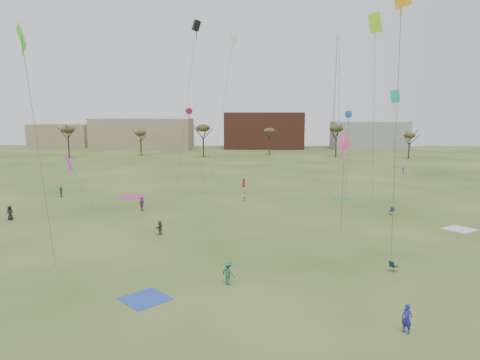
{
  "coord_description": "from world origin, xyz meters",
  "views": [
    {
      "loc": [
        1.23,
        -32.49,
        12.34
      ],
      "look_at": [
        0.0,
        12.0,
        5.5
      ],
      "focal_mm": 33.52,
      "sensor_mm": 36.0,
      "label": 1
    }
  ],
  "objects_px": {
    "flyer_near_center": "(228,273)",
    "camp_chair_center": "(393,268)",
    "radio_tower": "(336,91)",
    "camp_chair_right": "(391,213)",
    "flyer_near_right": "(407,319)"
  },
  "relations": [
    {
      "from": "camp_chair_center",
      "to": "camp_chair_right",
      "type": "height_order",
      "value": "same"
    },
    {
      "from": "flyer_near_right",
      "to": "camp_chair_center",
      "type": "height_order",
      "value": "flyer_near_right"
    },
    {
      "from": "flyer_near_right",
      "to": "flyer_near_center",
      "type": "bearing_deg",
      "value": -165.88
    },
    {
      "from": "camp_chair_center",
      "to": "radio_tower",
      "type": "bearing_deg",
      "value": -36.76
    },
    {
      "from": "flyer_near_center",
      "to": "flyer_near_right",
      "type": "height_order",
      "value": "flyer_near_center"
    },
    {
      "from": "flyer_near_right",
      "to": "camp_chair_center",
      "type": "xyz_separation_m",
      "value": [
        2.32,
        9.85,
        -0.59
      ]
    },
    {
      "from": "flyer_near_right",
      "to": "radio_tower",
      "type": "distance_m",
      "value": 136.41
    },
    {
      "from": "flyer_near_right",
      "to": "camp_chair_right",
      "type": "height_order",
      "value": "flyer_near_right"
    },
    {
      "from": "camp_chair_right",
      "to": "radio_tower",
      "type": "bearing_deg",
      "value": 132.51
    },
    {
      "from": "camp_chair_right",
      "to": "camp_chair_center",
      "type": "bearing_deg",
      "value": -57.41
    },
    {
      "from": "flyer_near_center",
      "to": "camp_chair_center",
      "type": "xyz_separation_m",
      "value": [
        12.71,
        2.98,
        -0.62
      ]
    },
    {
      "from": "flyer_near_center",
      "to": "radio_tower",
      "type": "height_order",
      "value": "radio_tower"
    },
    {
      "from": "flyer_near_center",
      "to": "camp_chair_right",
      "type": "height_order",
      "value": "flyer_near_center"
    },
    {
      "from": "camp_chair_center",
      "to": "camp_chair_right",
      "type": "bearing_deg",
      "value": -45.07
    },
    {
      "from": "camp_chair_center",
      "to": "radio_tower",
      "type": "distance_m",
      "value": 126.51
    }
  ]
}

